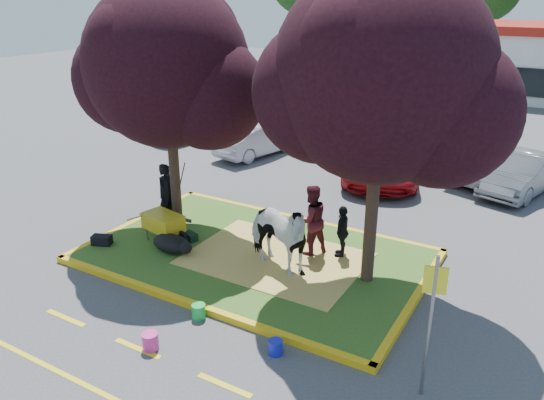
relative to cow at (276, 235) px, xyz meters
The scene contains 31 objects.
ground 1.43m from the cow, 152.91° to the left, with size 90.00×90.00×0.00m, color #424244.
median_island 1.37m from the cow, 152.91° to the left, with size 8.00×5.00×0.15m, color #33591B.
curb_near 2.50m from the cow, 112.12° to the right, with size 8.30×0.16×0.15m, color gold.
curb_far 3.29m from the cow, 106.02° to the left, with size 8.30×0.16×0.15m, color gold.
curb_left 5.06m from the cow, behind, with size 0.16×5.30×0.15m, color gold.
curb_right 3.38m from the cow, ahead, with size 0.16×5.30×0.15m, color gold.
straw_bedding 1.03m from the cow, 121.13° to the left, with size 4.20×3.00×0.01m, color #DAC059.
tree_purple_left 5.00m from the cow, 167.26° to the left, with size 5.06×4.20×6.51m.
tree_purple_right 4.12m from the cow, 16.93° to the left, with size 5.30×4.40×6.82m.
fire_lane_stripe_a 4.84m from the cow, 127.37° to the right, with size 1.10×0.12×0.01m, color yellow.
fire_lane_stripe_b 3.99m from the cow, 103.01° to the right, with size 1.10×0.12×0.01m, color yellow.
fire_lane_stripe_c 4.06m from the cow, 73.23° to the right, with size 1.10×0.12×0.01m, color yellow.
fire_lane_long 5.14m from the cow, 99.94° to the right, with size 6.00×0.10×0.01m, color yellow.
retail_building 28.48m from the cow, 87.72° to the left, with size 20.40×8.40×4.40m.
cow is the anchor object (origin of this frame).
calf 2.87m from the cow, 168.75° to the right, with size 1.06×0.60×0.46m, color black.
handler 4.04m from the cow, 168.29° to the left, with size 0.64×0.42×1.74m, color black.
visitor_a 1.21m from the cow, 74.37° to the left, with size 0.88×0.68×1.81m, color #49141D.
visitor_b 1.79m from the cow, 53.41° to the left, with size 0.78×0.32×1.33m, color black.
wheelbarrow 3.36m from the cow, behind, with size 1.94×0.85×0.73m.
gear_bag_dark 4.77m from the cow, 166.00° to the right, with size 0.49×0.27×0.25m, color black.
gear_bag_green 2.86m from the cow, behind, with size 0.39×0.24×0.21m, color black.
sign_post 4.71m from the cow, 28.82° to the right, with size 0.36×0.13×2.60m.
bucket_green 2.56m from the cow, 101.70° to the right, with size 0.29×0.29×0.31m, color green.
bucket_pink 3.79m from the cow, 100.12° to the right, with size 0.31×0.31×0.34m, color #E0318F.
bucket_blue 3.09m from the cow, 60.35° to the right, with size 0.27×0.27×0.29m, color #161EB4.
car_black 13.06m from the cow, 136.83° to the left, with size 1.61×3.99×1.36m, color black.
car_silver 9.96m from the cow, 123.97° to the left, with size 1.37×3.94×1.30m, color #A8A9B0.
car_red 8.16m from the cow, 91.31° to the left, with size 2.53×5.48×1.52m, color #9D0D11.
car_white 10.39m from the cow, 72.52° to the left, with size 1.70×4.17×1.21m, color white.
car_grey 9.97m from the cow, 64.15° to the left, with size 1.40×4.02×1.33m, color slate.
Camera 1 is at (6.37, -10.08, 6.31)m, focal length 35.00 mm.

